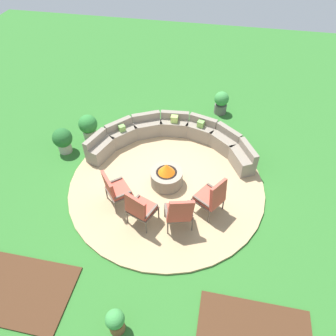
% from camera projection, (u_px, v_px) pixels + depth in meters
% --- Properties ---
extents(ground_plane, '(24.00, 24.00, 0.00)m').
position_uv_depth(ground_plane, '(167.00, 185.00, 8.61)').
color(ground_plane, '#2D6B28').
extents(patio_circle, '(5.26, 5.26, 0.06)m').
position_uv_depth(patio_circle, '(167.00, 184.00, 8.59)').
color(patio_circle, tan).
rests_on(patio_circle, ground_plane).
extents(mulch_bed_left, '(2.13, 1.46, 0.04)m').
position_uv_depth(mulch_bed_left, '(20.00, 291.00, 6.48)').
color(mulch_bed_left, '#472B19').
rests_on(mulch_bed_left, ground_plane).
extents(fire_pit, '(0.86, 0.86, 0.71)m').
position_uv_depth(fire_pit, '(167.00, 176.00, 8.38)').
color(fire_pit, gray).
rests_on(fire_pit, patio_circle).
extents(curved_stone_bench, '(4.81, 2.26, 0.71)m').
position_uv_depth(curved_stone_bench, '(173.00, 137.00, 9.52)').
color(curved_stone_bench, gray).
rests_on(curved_stone_bench, patio_circle).
extents(lounge_chair_front_left, '(0.79, 0.82, 1.06)m').
position_uv_depth(lounge_chair_front_left, '(115.00, 189.00, 7.69)').
color(lounge_chair_front_left, brown).
rests_on(lounge_chair_front_left, patio_circle).
extents(lounge_chair_front_right, '(0.76, 0.75, 1.12)m').
position_uv_depth(lounge_chair_front_right, '(140.00, 208.00, 7.25)').
color(lounge_chair_front_right, brown).
rests_on(lounge_chair_front_right, patio_circle).
extents(lounge_chair_back_left, '(0.76, 0.72, 1.09)m').
position_uv_depth(lounge_chair_back_left, '(179.00, 212.00, 7.18)').
color(lounge_chair_back_left, brown).
rests_on(lounge_chair_back_left, patio_circle).
extents(lounge_chair_back_right, '(0.83, 0.85, 1.11)m').
position_uv_depth(lounge_chair_back_right, '(212.00, 197.00, 7.50)').
color(lounge_chair_back_right, brown).
rests_on(lounge_chair_back_right, patio_circle).
extents(potted_plant_0, '(0.36, 0.36, 0.64)m').
position_uv_depth(potted_plant_0, '(116.00, 321.00, 5.73)').
color(potted_plant_0, brown).
rests_on(potted_plant_0, ground_plane).
extents(potted_plant_1, '(0.58, 0.58, 0.80)m').
position_uv_depth(potted_plant_1, '(63.00, 140.00, 9.30)').
color(potted_plant_1, '#A89E8E').
rests_on(potted_plant_1, ground_plane).
extents(potted_plant_2, '(0.49, 0.49, 0.80)m').
position_uv_depth(potted_plant_2, '(221.00, 102.00, 10.77)').
color(potted_plant_2, '#605B56').
rests_on(potted_plant_2, ground_plane).
extents(potted_plant_3, '(0.58, 0.58, 0.82)m').
position_uv_depth(potted_plant_3, '(88.00, 126.00, 9.76)').
color(potted_plant_3, '#A89E8E').
rests_on(potted_plant_3, ground_plane).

